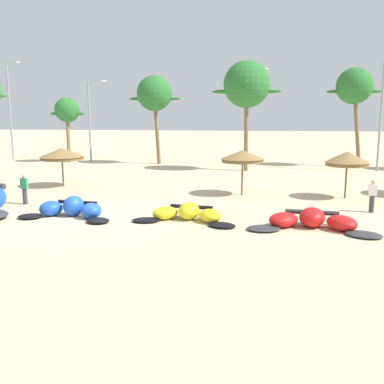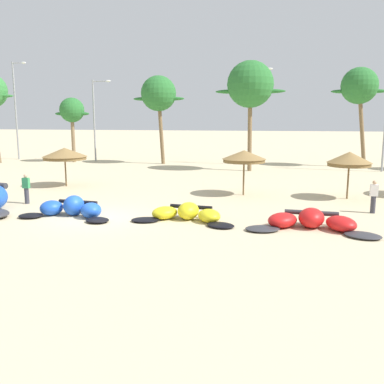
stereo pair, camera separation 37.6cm
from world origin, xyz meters
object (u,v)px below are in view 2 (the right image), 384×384
object	(u,v)px
lamppost_west	(16,106)
palm_left_of_gap	(159,94)
palm_left	(72,111)
palm_center_right	(359,87)
person_near_kites	(26,189)
person_by_umbrellas	(374,197)
beach_umbrella_middle	(244,156)
beach_umbrella_near_palms	(349,159)
palm_center_left	(250,85)
beach_umbrella_near_van	(65,154)
lamppost_west_center	(96,116)
kite_left_of_center	(187,214)
lamppost_east_center	(253,111)
kite_left	(71,209)
kite_center	(311,221)

from	to	relation	value
lamppost_west	palm_left_of_gap	bearing A→B (deg)	-5.69
palm_left	palm_center_right	xyz separation A→B (m)	(28.00, 0.69, 2.13)
person_near_kites	person_by_umbrellas	size ratio (longest dim) A/B	1.00
beach_umbrella_middle	person_by_umbrellas	world-z (taller)	beach_umbrella_middle
beach_umbrella_near_palms	palm_center_left	bearing A→B (deg)	117.56
lamppost_west	person_by_umbrellas	bearing A→B (deg)	-33.44
beach_umbrella_near_van	lamppost_west_center	world-z (taller)	lamppost_west_center
kite_left_of_center	lamppost_east_center	bearing A→B (deg)	85.66
person_near_kites	kite_left	bearing A→B (deg)	-32.57
kite_left	lamppost_west_center	bearing A→B (deg)	110.30
lamppost_west_center	palm_center_right	bearing A→B (deg)	-1.69
kite_left	kite_center	world-z (taller)	kite_left
kite_center	beach_umbrella_near_palms	xyz separation A→B (m)	(2.62, 7.30, 1.98)
beach_umbrella_middle	beach_umbrella_near_palms	bearing A→B (deg)	-0.86
kite_center	lamppost_west	size ratio (longest dim) A/B	0.53
kite_left_of_center	person_by_umbrellas	xyz separation A→B (m)	(8.65, 3.14, 0.52)
palm_center_left	kite_left	bearing A→B (deg)	-110.85
palm_center_right	lamppost_east_center	size ratio (longest dim) A/B	0.98
beach_umbrella_near_palms	person_near_kites	size ratio (longest dim) A/B	1.67
beach_umbrella_near_palms	lamppost_west	bearing A→B (deg)	150.82
kite_center	palm_center_left	xyz separation A→B (m)	(-3.68, 19.36, 6.99)
person_near_kites	palm_left	world-z (taller)	palm_left
beach_umbrella_middle	lamppost_west	bearing A→B (deg)	145.68
lamppost_west_center	person_by_umbrellas	bearing A→B (deg)	-42.42
lamppost_west	palm_center_left	bearing A→B (deg)	-12.70
kite_center	palm_left_of_gap	size ratio (longest dim) A/B	0.64
lamppost_west	kite_center	bearing A→B (deg)	-40.60
kite_left_of_center	lamppost_west	world-z (taller)	lamppost_west
kite_center	person_by_umbrellas	size ratio (longest dim) A/B	3.45
kite_left_of_center	palm_left	distance (m)	28.74
beach_umbrella_near_van	palm_center_left	size ratio (longest dim) A/B	0.32
palm_left_of_gap	person_near_kites	bearing A→B (deg)	-95.19
palm_left_of_gap	palm_center_right	bearing A→B (deg)	2.03
kite_center	palm_center_left	distance (m)	20.90
kite_left	beach_umbrella_middle	world-z (taller)	beach_umbrella_middle
kite_left	person_by_umbrellas	size ratio (longest dim) A/B	2.95
person_by_umbrellas	palm_center_left	xyz separation A→B (m)	(-6.90, 15.71, 6.49)
beach_umbrella_near_van	lamppost_east_center	bearing A→B (deg)	53.36
lamppost_west	beach_umbrella_near_van	bearing A→B (deg)	-49.96
palm_center_right	lamppost_east_center	world-z (taller)	lamppost_east_center
palm_center_left	lamppost_west	size ratio (longest dim) A/B	0.89
beach_umbrella_middle	lamppost_west_center	world-z (taller)	lamppost_west_center
beach_umbrella_middle	beach_umbrella_near_palms	world-z (taller)	beach_umbrella_near_palms
kite_left_of_center	beach_umbrella_middle	world-z (taller)	beach_umbrella_middle
kite_left	kite_center	distance (m)	10.95
beach_umbrella_near_van	kite_center	bearing A→B (deg)	-29.04
kite_left	palm_center_left	bearing A→B (deg)	69.15
kite_left_of_center	kite_left	bearing A→B (deg)	-177.61
palm_left	palm_center_left	size ratio (longest dim) A/B	0.71
lamppost_west	lamppost_east_center	bearing A→B (deg)	-1.76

